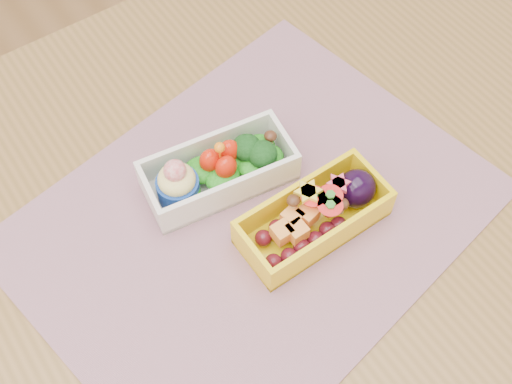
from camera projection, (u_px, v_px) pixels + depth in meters
table at (227, 279)px, 0.80m from camera, size 1.20×0.80×0.75m
placemat at (253, 216)px, 0.73m from camera, size 0.56×0.47×0.00m
bento_white at (218, 171)px, 0.73m from camera, size 0.18×0.10×0.07m
bento_yellow at (317, 215)px, 0.70m from camera, size 0.17×0.07×0.06m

